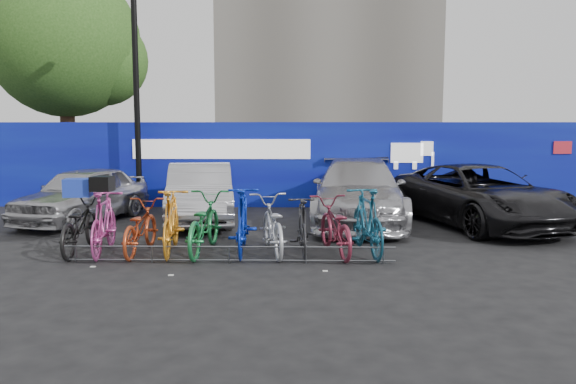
{
  "coord_description": "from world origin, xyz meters",
  "views": [
    {
      "loc": [
        1.17,
        -9.82,
        2.3
      ],
      "look_at": [
        0.95,
        2.0,
        0.9
      ],
      "focal_mm": 35.0,
      "sensor_mm": 36.0,
      "label": 1
    }
  ],
  "objects_px": {
    "bike_1": "(104,223)",
    "bike_2": "(140,227)",
    "bike_rack": "(229,254)",
    "car_2": "(358,191)",
    "bike_4": "(203,223)",
    "lamppost": "(136,89)",
    "bike_9": "(367,221)",
    "car_3": "(479,195)",
    "bike_8": "(335,226)",
    "bike_3": "(171,222)",
    "car_0": "(83,194)",
    "bike_6": "(272,225)",
    "car_1": "(200,193)",
    "bike_0": "(79,225)",
    "bike_7": "(302,226)",
    "tree": "(71,46)",
    "bike_5": "(242,221)"
  },
  "relations": [
    {
      "from": "bike_1",
      "to": "bike_2",
      "type": "bearing_deg",
      "value": 178.99
    },
    {
      "from": "bike_rack",
      "to": "bike_2",
      "type": "relative_size",
      "value": 3.06
    },
    {
      "from": "car_2",
      "to": "bike_1",
      "type": "bearing_deg",
      "value": -140.74
    },
    {
      "from": "bike_2",
      "to": "bike_4",
      "type": "xyz_separation_m",
      "value": [
        1.14,
        0.06,
        0.07
      ]
    },
    {
      "from": "lamppost",
      "to": "bike_9",
      "type": "bearing_deg",
      "value": -43.47
    },
    {
      "from": "car_3",
      "to": "bike_8",
      "type": "height_order",
      "value": "car_3"
    },
    {
      "from": "car_3",
      "to": "bike_3",
      "type": "bearing_deg",
      "value": -172.33
    },
    {
      "from": "bike_1",
      "to": "bike_4",
      "type": "xyz_separation_m",
      "value": [
        1.77,
        0.12,
        -0.03
      ]
    },
    {
      "from": "car_0",
      "to": "bike_6",
      "type": "xyz_separation_m",
      "value": [
        4.69,
        -3.27,
        -0.15
      ]
    },
    {
      "from": "car_2",
      "to": "bike_3",
      "type": "xyz_separation_m",
      "value": [
        -3.71,
        -3.35,
        -0.17
      ]
    },
    {
      "from": "bike_1",
      "to": "lamppost",
      "type": "bearing_deg",
      "value": -87.49
    },
    {
      "from": "car_0",
      "to": "car_3",
      "type": "relative_size",
      "value": 0.77
    },
    {
      "from": "car_1",
      "to": "car_2",
      "type": "xyz_separation_m",
      "value": [
        3.78,
        -0.05,
        0.06
      ]
    },
    {
      "from": "bike_4",
      "to": "lamppost",
      "type": "bearing_deg",
      "value": -59.0
    },
    {
      "from": "car_0",
      "to": "bike_4",
      "type": "distance_m",
      "value": 4.75
    },
    {
      "from": "bike_4",
      "to": "bike_8",
      "type": "distance_m",
      "value": 2.37
    },
    {
      "from": "bike_6",
      "to": "lamppost",
      "type": "bearing_deg",
      "value": -64.75
    },
    {
      "from": "car_2",
      "to": "bike_rack",
      "type": "bearing_deg",
      "value": -118.17
    },
    {
      "from": "car_1",
      "to": "bike_6",
      "type": "height_order",
      "value": "car_1"
    },
    {
      "from": "bike_0",
      "to": "bike_2",
      "type": "height_order",
      "value": "bike_0"
    },
    {
      "from": "bike_0",
      "to": "bike_7",
      "type": "height_order",
      "value": "bike_0"
    },
    {
      "from": "bike_4",
      "to": "bike_7",
      "type": "xyz_separation_m",
      "value": [
        1.79,
        -0.07,
        -0.03
      ]
    },
    {
      "from": "bike_rack",
      "to": "car_3",
      "type": "relative_size",
      "value": 1.1
    },
    {
      "from": "car_0",
      "to": "bike_8",
      "type": "bearing_deg",
      "value": -14.25
    },
    {
      "from": "bike_6",
      "to": "car_0",
      "type": "bearing_deg",
      "value": -46.16
    },
    {
      "from": "car_3",
      "to": "bike_4",
      "type": "relative_size",
      "value": 2.45
    },
    {
      "from": "bike_0",
      "to": "bike_9",
      "type": "xyz_separation_m",
      "value": [
        5.2,
        -0.04,
        0.09
      ]
    },
    {
      "from": "tree",
      "to": "bike_9",
      "type": "distance_m",
      "value": 14.27
    },
    {
      "from": "car_3",
      "to": "bike_3",
      "type": "distance_m",
      "value": 7.11
    },
    {
      "from": "lamppost",
      "to": "bike_0",
      "type": "xyz_separation_m",
      "value": [
        0.4,
        -5.27,
        -2.76
      ]
    },
    {
      "from": "car_2",
      "to": "bike_5",
      "type": "xyz_separation_m",
      "value": [
        -2.43,
        -3.3,
        -0.15
      ]
    },
    {
      "from": "tree",
      "to": "lamppost",
      "type": "distance_m",
      "value": 6.14
    },
    {
      "from": "car_3",
      "to": "car_0",
      "type": "bearing_deg",
      "value": 160.72
    },
    {
      "from": "bike_3",
      "to": "bike_6",
      "type": "height_order",
      "value": "bike_3"
    },
    {
      "from": "bike_0",
      "to": "bike_4",
      "type": "height_order",
      "value": "bike_4"
    },
    {
      "from": "bike_rack",
      "to": "bike_9",
      "type": "height_order",
      "value": "bike_9"
    },
    {
      "from": "bike_3",
      "to": "bike_4",
      "type": "distance_m",
      "value": 0.58
    },
    {
      "from": "bike_3",
      "to": "bike_8",
      "type": "relative_size",
      "value": 1.0
    },
    {
      "from": "bike_5",
      "to": "bike_rack",
      "type": "bearing_deg",
      "value": 75.1
    },
    {
      "from": "bike_1",
      "to": "bike_5",
      "type": "relative_size",
      "value": 0.96
    },
    {
      "from": "bike_0",
      "to": "bike_6",
      "type": "relative_size",
      "value": 0.99
    },
    {
      "from": "car_2",
      "to": "bike_1",
      "type": "height_order",
      "value": "car_2"
    },
    {
      "from": "car_2",
      "to": "car_1",
      "type": "bearing_deg",
      "value": -176.15
    },
    {
      "from": "tree",
      "to": "bike_0",
      "type": "height_order",
      "value": "tree"
    },
    {
      "from": "car_3",
      "to": "bike_2",
      "type": "distance_m",
      "value": 7.63
    },
    {
      "from": "bike_2",
      "to": "bike_7",
      "type": "relative_size",
      "value": 1.07
    },
    {
      "from": "car_1",
      "to": "bike_8",
      "type": "xyz_separation_m",
      "value": [
        3.01,
        -3.4,
        -0.18
      ]
    },
    {
      "from": "lamppost",
      "to": "bike_9",
      "type": "xyz_separation_m",
      "value": [
        5.6,
        -5.31,
        -2.67
      ]
    },
    {
      "from": "lamppost",
      "to": "bike_5",
      "type": "height_order",
      "value": "lamppost"
    },
    {
      "from": "car_0",
      "to": "car_3",
      "type": "distance_m",
      "value": 9.34
    }
  ]
}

